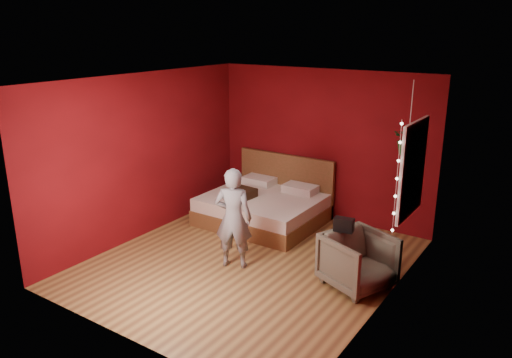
% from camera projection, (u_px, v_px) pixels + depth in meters
% --- Properties ---
extents(floor, '(4.50, 4.50, 0.00)m').
position_uv_depth(floor, '(248.00, 262.00, 7.22)').
color(floor, olive).
rests_on(floor, ground).
extents(room_walls, '(4.04, 4.54, 2.62)m').
position_uv_depth(room_walls, '(248.00, 149.00, 6.72)').
color(room_walls, maroon).
rests_on(room_walls, ground).
extents(window, '(0.05, 0.97, 1.27)m').
position_uv_depth(window, '(412.00, 169.00, 6.44)').
color(window, white).
rests_on(window, room_walls).
extents(fairy_lights, '(0.04, 0.04, 1.45)m').
position_uv_depth(fairy_lights, '(397.00, 179.00, 6.04)').
color(fairy_lights, silver).
rests_on(fairy_lights, room_walls).
extents(bed, '(1.92, 1.63, 1.05)m').
position_uv_depth(bed, '(265.00, 206.00, 8.66)').
color(bed, brown).
rests_on(bed, ground).
extents(person, '(0.62, 0.52, 1.44)m').
position_uv_depth(person, '(233.00, 218.00, 6.90)').
color(person, gray).
rests_on(person, ground).
extents(armchair, '(1.04, 1.02, 0.73)m').
position_uv_depth(armchair, '(358.00, 261.00, 6.45)').
color(armchair, '#6B6954').
rests_on(armchair, ground).
extents(handbag, '(0.27, 0.16, 0.18)m').
position_uv_depth(handbag, '(344.00, 225.00, 6.43)').
color(handbag, black).
rests_on(handbag, armchair).
extents(throw_pillow, '(0.43, 0.43, 0.14)m').
position_uv_depth(throw_pillow, '(242.00, 193.00, 8.47)').
color(throw_pillow, '#301E10').
rests_on(throw_pillow, bed).
extents(hanging_plant, '(0.48, 0.45, 1.01)m').
position_uv_depth(hanging_plant, '(409.00, 139.00, 6.72)').
color(hanging_plant, silver).
rests_on(hanging_plant, room_walls).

